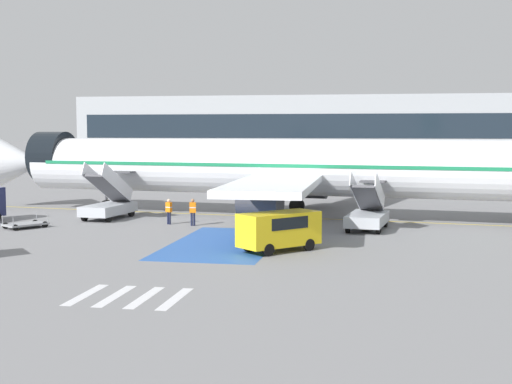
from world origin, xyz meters
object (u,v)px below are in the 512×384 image
boarding_stairs_forward (109,205)px  boarding_stairs_aft (367,215)px  terminal_building (359,129)px  baggage_cart (25,224)px  ground_crew_0 (247,211)px  service_van_3 (279,228)px  fuel_tanker (370,175)px  airliner (272,167)px  ground_crew_1 (193,210)px  ground_crew_2 (169,210)px

boarding_stairs_forward → boarding_stairs_aft: 18.48m
terminal_building → baggage_cart: bearing=-100.2°
boarding_stairs_forward → ground_crew_0: size_ratio=3.04×
boarding_stairs_forward → service_van_3: (14.06, -11.23, 0.23)m
service_van_3 → baggage_cart: service_van_3 is taller
fuel_tanker → service_van_3: fuel_tanker is taller
ground_crew_0 → terminal_building: terminal_building is taller
fuel_tanker → terminal_building: size_ratio=0.10×
airliner → ground_crew_1: size_ratio=26.41×
boarding_stairs_forward → service_van_3: 18.00m
boarding_stairs_aft → service_van_3: 9.98m
airliner → terminal_building: 86.64m
baggage_cart → boarding_stairs_aft: bearing=-138.3°
boarding_stairs_forward → service_van_3: size_ratio=1.22×
boarding_stairs_aft → ground_crew_2: 13.21m
baggage_cart → ground_crew_2: size_ratio=1.75×
fuel_tanker → ground_crew_1: 31.73m
ground_crew_0 → ground_crew_2: ground_crew_0 is taller
service_van_3 → ground_crew_2: service_van_3 is taller
airliner → ground_crew_0: size_ratio=26.65×
boarding_stairs_forward → ground_crew_2: (5.14, -2.08, -0.02)m
boarding_stairs_aft → ground_crew_1: 11.43m
baggage_cart → boarding_stairs_forward: bearing=-88.4°
ground_crew_0 → ground_crew_1: ground_crew_1 is taller
boarding_stairs_forward → ground_crew_1: boarding_stairs_forward is taller
boarding_stairs_forward → boarding_stairs_aft: bearing=0.0°
boarding_stairs_aft → baggage_cart: bearing=-164.2°
fuel_tanker → service_van_3: 38.76m
boarding_stairs_aft → ground_crew_0: bearing=-172.0°
airliner → boarding_stairs_forward: size_ratio=8.77×
ground_crew_0 → fuel_tanker: bearing=-64.4°
airliner → boarding_stairs_aft: bearing=-120.6°
baggage_cart → terminal_building: bearing=-67.4°
ground_crew_0 → ground_crew_2: (-5.45, 0.29, -0.05)m
boarding_stairs_forward → ground_crew_2: bearing=-15.1°
airliner → baggage_cart: size_ratio=15.86×
fuel_tanker → ground_crew_0: fuel_tanker is taller
fuel_tanker → ground_crew_1: bearing=164.5°
boarding_stairs_forward → ground_crew_1: 7.36m
service_van_3 → terminal_building: bearing=132.7°
terminal_building → boarding_stairs_forward: bearing=-98.7°
service_van_3 → ground_crew_1: service_van_3 is taller
boarding_stairs_forward → baggage_cart: (-3.40, -5.63, -0.75)m
airliner → fuel_tanker: size_ratio=4.48×
fuel_tanker → ground_crew_0: 30.57m
fuel_tanker → airliner: bearing=169.4°
service_van_3 → ground_crew_0: service_van_3 is taller
ground_crew_0 → airliner: bearing=-57.8°
ground_crew_0 → service_van_3: bearing=150.4°
ground_crew_0 → terminal_building: bearing=-53.0°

